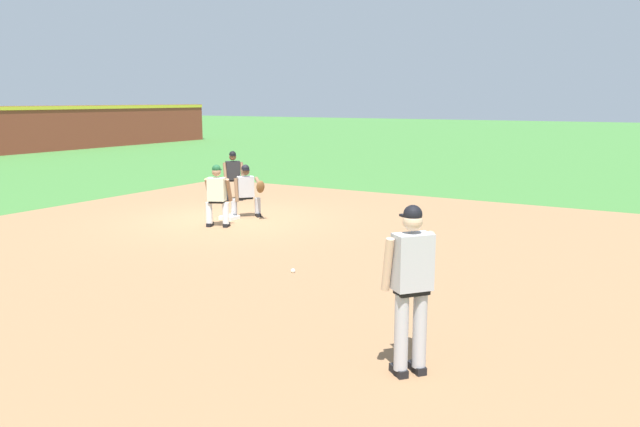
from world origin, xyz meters
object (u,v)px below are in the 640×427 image
at_px(baseball, 293,271).
at_px(first_baseman, 247,189).
at_px(baserunner, 217,193).
at_px(umpire, 233,174).
at_px(first_base_bag, 229,217).
at_px(pitcher, 411,279).

xyz_separation_m(baseball, first_baseman, (3.69, 3.76, 0.69)).
bearing_deg(baserunner, first_baseman, 4.48).
bearing_deg(umpire, first_baseman, -134.69).
bearing_deg(first_base_bag, first_baseman, -33.57).
relative_size(pitcher, first_baseman, 1.39).
bearing_deg(umpire, first_base_bag, -143.73).
relative_size(first_base_bag, first_baseman, 0.28).
height_order(first_baseman, baserunner, baserunner).
xyz_separation_m(pitcher, umpire, (8.39, 9.03, -0.27)).
height_order(first_base_bag, first_baseman, first_baseman).
distance_m(baseball, pitcher, 4.36).
bearing_deg(baserunner, umpire, 32.91).
bearing_deg(first_base_bag, pitcher, -129.53).
bearing_deg(baseball, first_base_bag, 50.66).
height_order(first_base_bag, baserunner, baserunner).
height_order(pitcher, baserunner, pitcher).
xyz_separation_m(first_base_bag, first_baseman, (0.40, -0.26, 0.69)).
height_order(baseball, baserunner, baserunner).
xyz_separation_m(baseball, baserunner, (2.42, 3.66, 0.76)).
relative_size(first_base_bag, pitcher, 0.20).
bearing_deg(first_base_bag, baserunner, -157.61).
bearing_deg(first_baseman, first_base_bag, 146.43).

